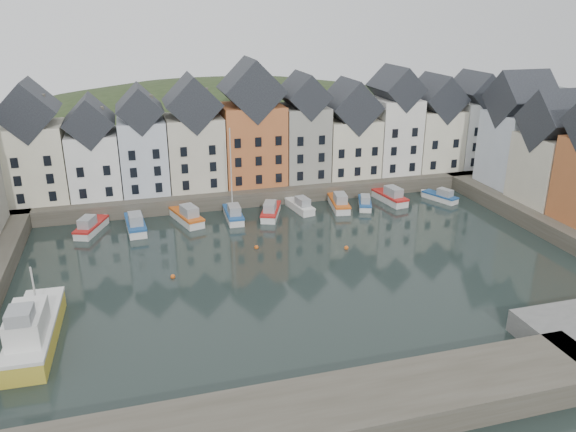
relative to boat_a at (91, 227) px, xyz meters
name	(u,v)px	position (x,y,z in m)	size (l,w,h in m)	color
ground	(310,274)	(22.68, -18.50, -0.73)	(260.00, 260.00, 0.00)	black
far_quay	(250,184)	(22.68, 11.50, 0.27)	(90.00, 16.00, 2.00)	#454135
near_wall	(268,425)	(12.68, -40.50, 0.27)	(50.00, 6.00, 2.00)	#454135
hillside	(226,235)	(22.70, 37.50, -18.69)	(153.60, 70.40, 64.00)	#263319
far_terrace	(273,134)	(25.89, 9.50, 8.15)	(72.37, 8.16, 17.78)	#F0E9C9
right_terrace	(557,151)	(58.68, -10.43, 8.18)	(8.30, 24.25, 16.36)	silver
mooring_buoys	(262,257)	(18.68, -13.17, -0.58)	(20.50, 5.50, 0.50)	#D35918
boat_a	(91,227)	(0.00, 0.00, 0.00)	(4.21, 6.68, 2.46)	silver
boat_b	(136,224)	(5.39, -0.86, 0.06)	(2.67, 7.10, 2.67)	silver
boat_c	(187,216)	(11.92, 0.23, 0.07)	(4.10, 7.33, 2.69)	silver
boat_d	(234,214)	(17.89, -0.48, 0.06)	(2.19, 6.46, 12.24)	silver
boat_e	(271,211)	(22.89, -0.67, 0.01)	(4.24, 6.74, 2.48)	silver
boat_f	(300,206)	(27.35, 0.44, -0.05)	(2.82, 6.20, 2.29)	silver
boat_g	(339,203)	(32.83, -0.07, 0.04)	(3.16, 6.96, 2.58)	silver
boat_h	(365,203)	(36.49, -0.61, -0.11)	(3.47, 5.63, 2.07)	silver
boat_i	(390,197)	(40.80, 0.46, 0.06)	(3.14, 7.14, 2.65)	silver
boat_j	(441,197)	(48.17, -1.06, -0.12)	(3.64, 5.61, 2.07)	silver
large_vessel	(33,331)	(-3.31, -25.07, 0.76)	(3.77, 12.29, 6.34)	gold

